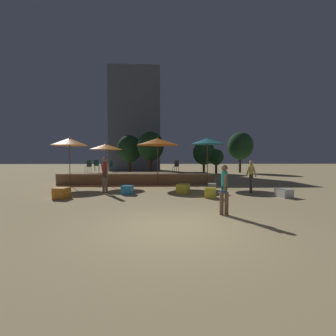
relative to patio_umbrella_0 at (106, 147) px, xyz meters
The scene contains 26 objects.
ground_plane 10.37m from the patio_umbrella_0, 66.71° to the right, with size 120.00×120.00×0.00m, color tan.
wooden_deck 3.31m from the patio_umbrella_0, 36.47° to the left, with size 10.63×2.88×0.78m.
patio_umbrella_0 is the anchor object (origin of this frame).
patio_umbrella_1 3.49m from the patio_umbrella_0, ahead, with size 2.78×2.78×3.21m.
patio_umbrella_2 6.75m from the patio_umbrella_0, ahead, with size 2.25×2.25×3.22m.
patio_umbrella_3 2.29m from the patio_umbrella_0, 169.61° to the right, with size 2.27×2.27×3.19m.
cube_seat_0 10.87m from the patio_umbrella_0, 27.34° to the right, with size 0.77×0.77×0.39m.
cube_seat_1 5.40m from the patio_umbrella_0, 100.64° to the right, with size 0.68×0.68×0.49m.
cube_seat_2 7.42m from the patio_umbrella_0, 20.92° to the right, with size 0.56×0.56×0.39m.
cube_seat_3 6.41m from the patio_umbrella_0, 36.49° to the right, with size 0.79×0.79×0.50m.
cube_seat_4 4.83m from the patio_umbrella_0, 62.64° to the right, with size 0.60×0.60×0.44m.
cube_seat_5 8.02m from the patio_umbrella_0, 39.40° to the right, with size 0.60×0.60×0.46m.
person_0 9.96m from the patio_umbrella_0, 54.68° to the right, with size 0.29×0.51×1.63m.
person_1 9.26m from the patio_umbrella_0, 22.49° to the right, with size 0.52×0.32×1.71m.
person_2 3.80m from the patio_umbrella_0, 77.74° to the right, with size 0.47×0.39×1.87m.
bistro_chair_0 4.99m from the patio_umbrella_0, ahead, with size 0.47×0.47×0.90m.
bistro_chair_1 2.10m from the patio_umbrella_0, 148.06° to the left, with size 0.41×0.41×0.90m.
bistro_chair_2 2.82m from the patio_umbrella_0, 119.15° to the left, with size 0.40×0.40×0.90m.
bistro_chair_3 1.66m from the patio_umbrella_0, 80.95° to the left, with size 0.43×0.43×0.90m.
frisbee_disc 8.57m from the patio_umbrella_0, 32.11° to the right, with size 0.25×0.25×0.03m.
background_tree_0 18.23m from the patio_umbrella_0, 42.09° to the left, with size 3.07×3.07×4.99m.
background_tree_1 8.31m from the patio_umbrella_0, 71.21° to the left, with size 2.68×2.68×4.50m.
background_tree_2 10.61m from the patio_umbrella_0, 89.22° to the left, with size 2.76×2.76×4.40m.
background_tree_3 14.52m from the patio_umbrella_0, 52.34° to the left, with size 2.62×2.62×3.87m.
background_tree_4 14.98m from the patio_umbrella_0, 46.94° to the left, with size 1.72×1.72×2.87m.
distant_building 18.15m from the patio_umbrella_0, 89.66° to the left, with size 7.09×3.72×14.41m.
Camera 1 is at (-0.38, -5.91, 1.86)m, focal length 24.00 mm.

